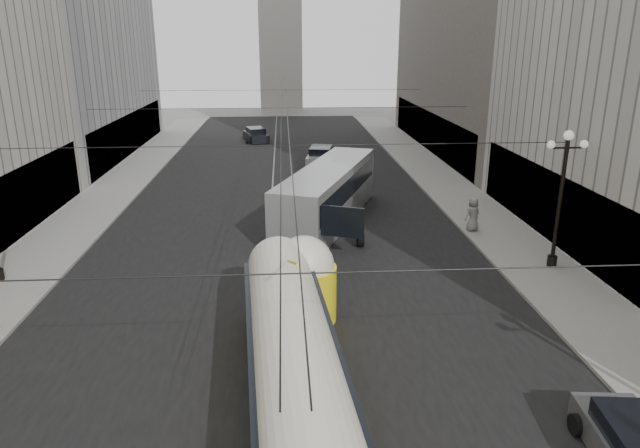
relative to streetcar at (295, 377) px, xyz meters
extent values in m
cube|color=black|center=(-0.30, 25.36, -1.67)|extent=(20.00, 85.00, 0.02)
cube|color=gray|center=(-12.30, 28.86, -1.59)|extent=(4.00, 72.00, 0.15)
cube|color=gray|center=(11.70, 28.86, -1.59)|extent=(4.00, 72.00, 0.15)
cube|color=gray|center=(-1.05, 25.36, -1.67)|extent=(0.12, 85.00, 0.04)
cube|color=gray|center=(0.45, 25.36, -1.67)|extent=(0.12, 85.00, 0.04)
cube|color=black|center=(-14.35, 16.86, 0.33)|extent=(0.10, 18.00, 3.60)
cube|color=black|center=(-14.35, 40.86, 0.33)|extent=(0.10, 25.20, 3.60)
cube|color=black|center=(13.75, 14.86, 0.33)|extent=(0.10, 18.00, 3.60)
cube|color=black|center=(13.75, 40.86, 0.33)|extent=(0.10, 28.80, 3.60)
cube|color=#B2AFA8|center=(-0.30, 72.86, 10.33)|extent=(6.00, 6.00, 24.00)
cylinder|color=black|center=(12.30, 10.86, 1.48)|extent=(0.18, 0.18, 6.00)
cylinder|color=black|center=(12.30, 10.86, -1.27)|extent=(0.44, 0.44, 0.50)
cylinder|color=black|center=(12.30, 10.86, 4.08)|extent=(1.60, 0.08, 0.08)
sphere|color=white|center=(12.30, 10.86, 4.63)|extent=(0.44, 0.44, 0.44)
sphere|color=white|center=(11.55, 10.86, 4.23)|extent=(0.36, 0.36, 0.36)
sphere|color=white|center=(13.05, 10.86, 4.23)|extent=(0.36, 0.36, 0.36)
cylinder|color=black|center=(-0.30, -3.14, 4.33)|extent=(25.00, 0.03, 0.03)
cylinder|color=black|center=(-0.30, 10.86, 4.33)|extent=(25.00, 0.03, 0.03)
cylinder|color=black|center=(-0.30, 24.86, 4.33)|extent=(25.00, 0.03, 0.03)
cylinder|color=black|center=(-0.30, 38.86, 4.33)|extent=(25.00, 0.03, 0.03)
cylinder|color=black|center=(-0.30, 28.86, 4.13)|extent=(0.03, 72.00, 0.03)
cylinder|color=black|center=(0.10, 28.86, 4.13)|extent=(0.03, 72.00, 0.03)
cube|color=yellow|center=(0.00, 0.00, -0.67)|extent=(3.45, 13.42, 1.61)
cube|color=black|center=(0.00, 0.00, -1.43)|extent=(3.42, 13.02, 0.28)
cube|color=black|center=(0.00, 0.00, 0.37)|extent=(3.45, 13.22, 0.81)
cylinder|color=silver|center=(0.00, 0.00, 0.66)|extent=(3.15, 13.20, 2.18)
cylinder|color=yellow|center=(0.49, 6.52, -0.58)|extent=(2.47, 2.47, 2.18)
sphere|color=silver|center=(0.49, 6.52, 0.56)|extent=(2.28, 2.28, 2.28)
cube|color=#ADAFB2|center=(2.36, 18.81, 0.00)|extent=(7.01, 13.04, 3.23)
cube|color=black|center=(2.36, 18.81, 0.54)|extent=(6.87, 12.63, 1.18)
cube|color=black|center=(2.36, 12.40, 0.38)|extent=(2.36, 0.95, 1.51)
cylinder|color=black|center=(1.02, 14.48, -1.13)|extent=(0.30, 1.08, 1.08)
cylinder|color=black|center=(3.71, 14.48, -1.13)|extent=(0.30, 1.08, 1.08)
cylinder|color=black|center=(1.02, 23.13, -1.13)|extent=(0.30, 1.08, 1.08)
cylinder|color=black|center=(3.71, 23.13, -1.13)|extent=(0.30, 1.08, 1.08)
cube|color=black|center=(8.41, -2.15, -0.68)|extent=(1.78, 2.49, 0.71)
cylinder|color=black|center=(7.62, -0.71, -1.37)|extent=(0.22, 0.60, 0.60)
cylinder|color=black|center=(9.19, -0.71, -1.37)|extent=(0.22, 0.60, 0.60)
cube|color=#BDBDBD|center=(3.01, 35.18, -1.15)|extent=(2.85, 5.12, 0.86)
cube|color=black|center=(3.01, 35.18, -0.55)|extent=(2.21, 2.94, 0.81)
cylinder|color=black|center=(2.12, 33.54, -1.32)|extent=(0.22, 0.69, 0.69)
cylinder|color=black|center=(3.90, 33.54, -1.32)|extent=(0.22, 0.69, 0.69)
cylinder|color=black|center=(2.12, 36.83, -1.32)|extent=(0.22, 0.69, 0.69)
cylinder|color=black|center=(3.90, 36.83, -1.32)|extent=(0.22, 0.69, 0.69)
cube|color=black|center=(-3.09, 47.36, -1.18)|extent=(3.01, 4.88, 0.81)
cube|color=black|center=(-3.09, 47.36, -0.61)|extent=(2.25, 2.85, 0.76)
cylinder|color=black|center=(-3.93, 45.81, -1.34)|extent=(0.22, 0.65, 0.65)
cylinder|color=black|center=(-2.25, 45.81, -1.34)|extent=(0.22, 0.65, 0.65)
cylinder|color=black|center=(-3.93, 48.90, -1.34)|extent=(0.22, 0.65, 0.65)
cylinder|color=black|center=(-2.25, 48.90, -1.34)|extent=(0.22, 0.65, 0.65)
imported|color=gray|center=(10.20, 16.21, -0.57)|extent=(1.07, 0.88, 1.89)
camera|label=1|loc=(-0.19, -13.30, 8.63)|focal=32.00mm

